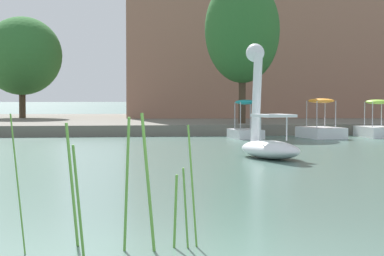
{
  "coord_description": "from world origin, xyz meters",
  "views": [
    {
      "loc": [
        -0.73,
        -6.75,
        1.67
      ],
      "look_at": [
        2.25,
        16.84,
        0.66
      ],
      "focal_mm": 64.97,
      "sensor_mm": 36.0,
      "label": 1
    }
  ],
  "objects_px": {
    "swan_boat": "(268,134)",
    "tree_broadleaf_right": "(242,30)",
    "tree_broadleaf_left": "(22,56)",
    "pedal_boat_orange": "(321,127)",
    "pedal_boat_teal": "(245,128)",
    "pedal_boat_lime": "(377,128)"
  },
  "relations": [
    {
      "from": "tree_broadleaf_left",
      "to": "pedal_boat_orange",
      "type": "bearing_deg",
      "value": -46.15
    },
    {
      "from": "pedal_boat_lime",
      "to": "swan_boat",
      "type": "bearing_deg",
      "value": -126.27
    },
    {
      "from": "pedal_boat_lime",
      "to": "tree_broadleaf_left",
      "type": "xyz_separation_m",
      "value": [
        -16.64,
        14.26,
        3.83
      ]
    },
    {
      "from": "pedal_boat_teal",
      "to": "tree_broadleaf_right",
      "type": "distance_m",
      "value": 5.93
    },
    {
      "from": "swan_boat",
      "to": "pedal_boat_orange",
      "type": "bearing_deg",
      "value": 64.2
    },
    {
      "from": "pedal_boat_teal",
      "to": "pedal_boat_lime",
      "type": "relative_size",
      "value": 0.87
    },
    {
      "from": "pedal_boat_teal",
      "to": "pedal_boat_lime",
      "type": "bearing_deg",
      "value": 2.5
    },
    {
      "from": "tree_broadleaf_left",
      "to": "tree_broadleaf_right",
      "type": "xyz_separation_m",
      "value": [
        11.42,
        -10.66,
        0.67
      ]
    },
    {
      "from": "pedal_boat_lime",
      "to": "tree_broadleaf_right",
      "type": "relative_size",
      "value": 0.33
    },
    {
      "from": "pedal_boat_lime",
      "to": "tree_broadleaf_right",
      "type": "bearing_deg",
      "value": 145.4
    },
    {
      "from": "pedal_boat_orange",
      "to": "pedal_boat_lime",
      "type": "bearing_deg",
      "value": 7.33
    },
    {
      "from": "pedal_boat_teal",
      "to": "tree_broadleaf_right",
      "type": "height_order",
      "value": "tree_broadleaf_right"
    },
    {
      "from": "swan_boat",
      "to": "pedal_boat_teal",
      "type": "distance_m",
      "value": 9.62
    },
    {
      "from": "swan_boat",
      "to": "tree_broadleaf_right",
      "type": "bearing_deg",
      "value": 81.68
    },
    {
      "from": "tree_broadleaf_left",
      "to": "tree_broadleaf_right",
      "type": "distance_m",
      "value": 15.63
    },
    {
      "from": "pedal_boat_teal",
      "to": "pedal_boat_lime",
      "type": "height_order",
      "value": "pedal_boat_lime"
    },
    {
      "from": "swan_boat",
      "to": "tree_broadleaf_right",
      "type": "distance_m",
      "value": 14.17
    },
    {
      "from": "pedal_boat_teal",
      "to": "tree_broadleaf_right",
      "type": "relative_size",
      "value": 0.29
    },
    {
      "from": "pedal_boat_orange",
      "to": "pedal_boat_lime",
      "type": "relative_size",
      "value": 1.04
    },
    {
      "from": "swan_boat",
      "to": "pedal_boat_lime",
      "type": "relative_size",
      "value": 1.41
    },
    {
      "from": "pedal_boat_teal",
      "to": "tree_broadleaf_left",
      "type": "relative_size",
      "value": 0.3
    },
    {
      "from": "pedal_boat_orange",
      "to": "pedal_boat_lime",
      "type": "distance_m",
      "value": 2.63
    }
  ]
}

